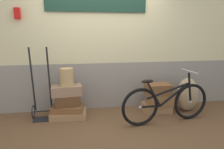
{
  "coord_description": "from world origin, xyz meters",
  "views": [
    {
      "loc": [
        -0.47,
        -3.33,
        1.6
      ],
      "look_at": [
        0.12,
        0.26,
        0.83
      ],
      "focal_mm": 32.36,
      "sensor_mm": 36.0,
      "label": 1
    }
  ],
  "objects_px": {
    "bicycle": "(166,103)",
    "suitcase_3": "(67,90)",
    "suitcase_2": "(68,100)",
    "suitcase_0": "(69,114)",
    "wicker_basket": "(67,77)",
    "burlap_sack": "(187,94)",
    "suitcase_5": "(160,99)",
    "suitcase_4": "(156,107)",
    "suitcase_1": "(68,109)",
    "suitcase_6": "(158,89)",
    "luggage_trolley": "(42,100)"
  },
  "relations": [
    {
      "from": "suitcase_0",
      "to": "suitcase_3",
      "type": "bearing_deg",
      "value": 172.55
    },
    {
      "from": "suitcase_0",
      "to": "bicycle",
      "type": "height_order",
      "value": "bicycle"
    },
    {
      "from": "wicker_basket",
      "to": "burlap_sack",
      "type": "relative_size",
      "value": 0.47
    },
    {
      "from": "suitcase_5",
      "to": "suitcase_6",
      "type": "height_order",
      "value": "suitcase_6"
    },
    {
      "from": "suitcase_2",
      "to": "bicycle",
      "type": "xyz_separation_m",
      "value": [
        1.73,
        -0.47,
        0.01
      ]
    },
    {
      "from": "suitcase_1",
      "to": "suitcase_3",
      "type": "height_order",
      "value": "suitcase_3"
    },
    {
      "from": "suitcase_4",
      "to": "wicker_basket",
      "type": "xyz_separation_m",
      "value": [
        -1.76,
        -0.03,
        0.71
      ]
    },
    {
      "from": "suitcase_1",
      "to": "suitcase_5",
      "type": "distance_m",
      "value": 1.82
    },
    {
      "from": "suitcase_5",
      "to": "burlap_sack",
      "type": "distance_m",
      "value": 0.59
    },
    {
      "from": "luggage_trolley",
      "to": "burlap_sack",
      "type": "height_order",
      "value": "luggage_trolley"
    },
    {
      "from": "suitcase_2",
      "to": "bicycle",
      "type": "height_order",
      "value": "bicycle"
    },
    {
      "from": "luggage_trolley",
      "to": "bicycle",
      "type": "bearing_deg",
      "value": -13.99
    },
    {
      "from": "suitcase_0",
      "to": "suitcase_1",
      "type": "distance_m",
      "value": 0.12
    },
    {
      "from": "burlap_sack",
      "to": "bicycle",
      "type": "bearing_deg",
      "value": -145.4
    },
    {
      "from": "suitcase_3",
      "to": "bicycle",
      "type": "distance_m",
      "value": 1.82
    },
    {
      "from": "suitcase_6",
      "to": "luggage_trolley",
      "type": "bearing_deg",
      "value": 179.31
    },
    {
      "from": "suitcase_3",
      "to": "wicker_basket",
      "type": "relative_size",
      "value": 1.7
    },
    {
      "from": "suitcase_2",
      "to": "wicker_basket",
      "type": "relative_size",
      "value": 1.41
    },
    {
      "from": "suitcase_5",
      "to": "luggage_trolley",
      "type": "distance_m",
      "value": 2.28
    },
    {
      "from": "luggage_trolley",
      "to": "suitcase_5",
      "type": "bearing_deg",
      "value": -2.02
    },
    {
      "from": "suitcase_1",
      "to": "wicker_basket",
      "type": "height_order",
      "value": "wicker_basket"
    },
    {
      "from": "suitcase_5",
      "to": "bicycle",
      "type": "relative_size",
      "value": 0.29
    },
    {
      "from": "luggage_trolley",
      "to": "bicycle",
      "type": "distance_m",
      "value": 2.27
    },
    {
      "from": "suitcase_4",
      "to": "suitcase_5",
      "type": "bearing_deg",
      "value": -46.76
    },
    {
      "from": "suitcase_3",
      "to": "suitcase_6",
      "type": "bearing_deg",
      "value": -6.5
    },
    {
      "from": "suitcase_4",
      "to": "suitcase_5",
      "type": "xyz_separation_m",
      "value": [
        0.04,
        -0.05,
        0.19
      ]
    },
    {
      "from": "wicker_basket",
      "to": "bicycle",
      "type": "relative_size",
      "value": 0.19
    },
    {
      "from": "suitcase_2",
      "to": "suitcase_3",
      "type": "bearing_deg",
      "value": 146.44
    },
    {
      "from": "suitcase_1",
      "to": "suitcase_6",
      "type": "relative_size",
      "value": 1.18
    },
    {
      "from": "suitcase_4",
      "to": "suitcase_5",
      "type": "distance_m",
      "value": 0.2
    },
    {
      "from": "bicycle",
      "to": "suitcase_3",
      "type": "bearing_deg",
      "value": 164.61
    },
    {
      "from": "suitcase_1",
      "to": "wicker_basket",
      "type": "distance_m",
      "value": 0.6
    },
    {
      "from": "suitcase_0",
      "to": "suitcase_2",
      "type": "bearing_deg",
      "value": -70.44
    },
    {
      "from": "burlap_sack",
      "to": "suitcase_0",
      "type": "bearing_deg",
      "value": 179.46
    },
    {
      "from": "suitcase_2",
      "to": "suitcase_5",
      "type": "height_order",
      "value": "suitcase_2"
    },
    {
      "from": "suitcase_4",
      "to": "suitcase_5",
      "type": "relative_size",
      "value": 1.13
    },
    {
      "from": "suitcase_3",
      "to": "suitcase_5",
      "type": "distance_m",
      "value": 1.84
    },
    {
      "from": "bicycle",
      "to": "wicker_basket",
      "type": "bearing_deg",
      "value": 164.08
    },
    {
      "from": "suitcase_0",
      "to": "wicker_basket",
      "type": "bearing_deg",
      "value": 99.74
    },
    {
      "from": "suitcase_3",
      "to": "burlap_sack",
      "type": "height_order",
      "value": "burlap_sack"
    },
    {
      "from": "suitcase_2",
      "to": "suitcase_4",
      "type": "relative_size",
      "value": 0.83
    },
    {
      "from": "suitcase_6",
      "to": "suitcase_2",
      "type": "bearing_deg",
      "value": -178.66
    },
    {
      "from": "wicker_basket",
      "to": "luggage_trolley",
      "type": "bearing_deg",
      "value": 173.34
    },
    {
      "from": "suitcase_1",
      "to": "suitcase_4",
      "type": "relative_size",
      "value": 1.05
    },
    {
      "from": "suitcase_1",
      "to": "suitcase_0",
      "type": "bearing_deg",
      "value": 38.55
    },
    {
      "from": "suitcase_0",
      "to": "suitcase_5",
      "type": "xyz_separation_m",
      "value": [
        1.81,
        -0.01,
        0.21
      ]
    },
    {
      "from": "suitcase_0",
      "to": "wicker_basket",
      "type": "height_order",
      "value": "wicker_basket"
    },
    {
      "from": "suitcase_2",
      "to": "suitcase_1",
      "type": "bearing_deg",
      "value": 175.84
    },
    {
      "from": "wicker_basket",
      "to": "suitcase_4",
      "type": "bearing_deg",
      "value": 0.83
    },
    {
      "from": "suitcase_1",
      "to": "luggage_trolley",
      "type": "bearing_deg",
      "value": 176.27
    }
  ]
}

